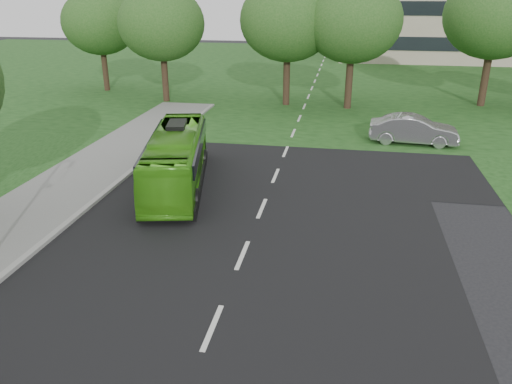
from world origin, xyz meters
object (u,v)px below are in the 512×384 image
tree_park_f (100,22)px  tree_park_c (353,21)px  tree_park_b (288,20)px  sedan (414,130)px  bus (176,159)px  tree_park_a (161,24)px  tree_park_d (496,15)px

tree_park_f → tree_park_c: bearing=-9.8°
tree_park_b → sedan: (8.67, -9.47, -5.52)m
tree_park_c → bus: size_ratio=1.03×
tree_park_b → bus: bearing=-98.6°
tree_park_c → bus: tree_park_c is taller
tree_park_a → sedan: bearing=-26.2°
tree_park_c → sedan: bearing=-66.7°
sedan → tree_park_d: bearing=-24.1°
tree_park_a → tree_park_c: size_ratio=0.95×
tree_park_a → tree_park_d: 25.06m
tree_park_a → bus: bearing=-68.8°
tree_park_a → tree_park_f: tree_park_a is taller
tree_park_a → bus: tree_park_a is taller
tree_park_b → tree_park_d: 15.29m
tree_park_a → tree_park_d: tree_park_d is taller
tree_park_b → sedan: bearing=-47.5°
sedan → tree_park_b: bearing=47.0°
tree_park_a → bus: 19.94m
tree_park_f → tree_park_d: bearing=-1.7°
sedan → tree_park_f: bearing=68.0°
tree_park_f → bus: size_ratio=0.94×
tree_park_f → sedan: bearing=-26.6°
tree_park_b → sedan: size_ratio=1.87×
tree_park_a → tree_park_c: bearing=-0.4°
tree_park_b → tree_park_d: bearing=8.6°
tree_park_c → bus: 20.15m
tree_park_a → tree_park_b: size_ratio=0.94×
tree_park_c → tree_park_d: size_ratio=0.95×
tree_park_d → tree_park_f: 31.85m
tree_park_c → sedan: size_ratio=1.86×
tree_park_b → bus: 19.33m
tree_park_a → tree_park_f: (-6.92, 3.62, -0.17)m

